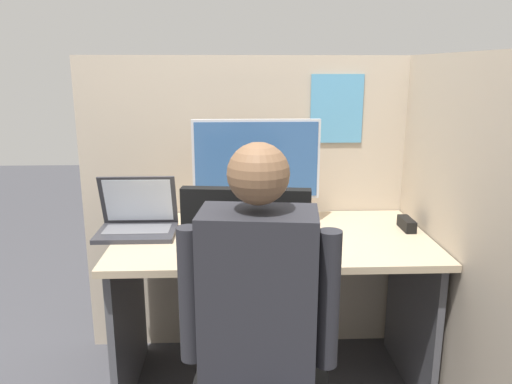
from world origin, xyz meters
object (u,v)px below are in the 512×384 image
object	(u,v)px
monitor	(256,164)
stapler	(407,224)
carrot_toy	(262,247)
paper_box	(256,217)
office_chair	(253,361)
person	(261,333)
laptop	(137,222)

from	to	relation	value
monitor	stapler	xyz separation A→B (m)	(0.69, -0.13, -0.26)
monitor	carrot_toy	bearing A→B (deg)	-89.06
paper_box	stapler	size ratio (longest dim) A/B	2.36
stapler	monitor	bearing A→B (deg)	169.00
monitor	stapler	bearing A→B (deg)	-11.00
office_chair	paper_box	bearing A→B (deg)	86.79
monitor	stapler	world-z (taller)	monitor
office_chair	person	bearing A→B (deg)	-83.23
carrot_toy	office_chair	world-z (taller)	office_chair
monitor	carrot_toy	world-z (taller)	monitor
paper_box	office_chair	xyz separation A→B (m)	(-0.05, -0.84, -0.24)
office_chair	laptop	bearing A→B (deg)	125.16
laptop	office_chair	bearing A→B (deg)	-54.84
laptop	office_chair	distance (m)	0.91
paper_box	person	world-z (taller)	person
carrot_toy	office_chair	size ratio (longest dim) A/B	0.15
monitor	laptop	world-z (taller)	monitor
laptop	carrot_toy	size ratio (longest dim) A/B	2.16
paper_box	carrot_toy	distance (m)	0.40
monitor	carrot_toy	xyz separation A→B (m)	(0.01, -0.40, -0.26)
paper_box	laptop	world-z (taller)	laptop
laptop	stapler	size ratio (longest dim) A/B	2.46
stapler	paper_box	bearing A→B (deg)	169.23
paper_box	monitor	xyz separation A→B (m)	(-0.00, 0.00, 0.26)
office_chair	monitor	bearing A→B (deg)	86.80
person	office_chair	bearing A→B (deg)	96.77
stapler	person	bearing A→B (deg)	-129.54
laptop	stapler	xyz separation A→B (m)	(1.24, 0.00, -0.02)
paper_box	carrot_toy	world-z (taller)	paper_box
stapler	person	distance (m)	1.14
stapler	person	xyz separation A→B (m)	(-0.72, -0.87, -0.04)
carrot_toy	stapler	bearing A→B (deg)	21.31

